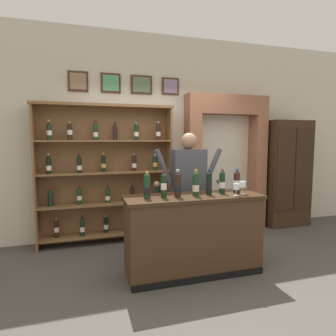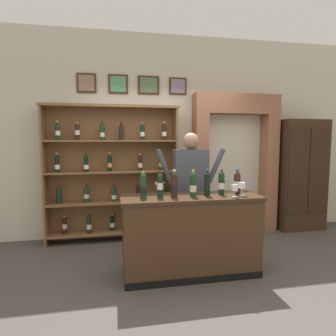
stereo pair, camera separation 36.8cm
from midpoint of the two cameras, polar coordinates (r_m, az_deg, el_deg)
name	(u,v)px [view 2 (the right image)]	position (r m, az deg, el deg)	size (l,w,h in m)	color
ground_plane	(184,275)	(3.71, 6.30, -20.38)	(14.00, 14.00, 0.02)	#47423D
back_wall	(161,136)	(4.95, 0.79, 6.33)	(12.00, 0.19, 3.34)	beige
wine_shelf	(113,170)	(4.61, -8.73, -0.37)	(2.09, 0.34, 2.14)	brown
archway_doorway	(233,155)	(5.23, 14.81, 2.47)	(1.49, 0.45, 2.38)	#935B42
side_cabinet	(301,175)	(5.73, 26.65, -1.26)	(0.83, 0.40, 1.96)	#382316
tasting_counter	(191,235)	(3.54, 7.60, -13.15)	(1.65, 0.55, 0.96)	#422B19
shopkeeper	(191,180)	(3.94, 7.18, -2.34)	(1.00, 0.22, 1.71)	#2D3347
tasting_bottle_grappa	(143,185)	(3.27, -1.74, -3.50)	(0.08, 0.08, 0.30)	#19381E
tasting_bottle_bianco	(160,185)	(3.28, 1.61, -3.36)	(0.07, 0.07, 0.31)	black
tasting_bottle_super_tuscan	(174,184)	(3.30, 4.43, -3.30)	(0.08, 0.08, 0.32)	black
tasting_bottle_chianti	(193,184)	(3.37, 8.14, -3.22)	(0.08, 0.08, 0.31)	#19381E
tasting_bottle_riserva	(207,183)	(3.44, 10.84, -3.01)	(0.07, 0.07, 0.32)	black
tasting_bottle_rosso	(221,183)	(3.55, 13.50, -2.91)	(0.07, 0.07, 0.30)	black
tasting_bottle_prosecco	(237,182)	(3.63, 16.42, -2.75)	(0.08, 0.08, 0.31)	black
wine_glass_right	(235,188)	(3.44, 16.14, -3.91)	(0.07, 0.07, 0.15)	silver
wine_glass_left	(242,186)	(3.54, 17.38, -3.39)	(0.08, 0.08, 0.16)	silver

